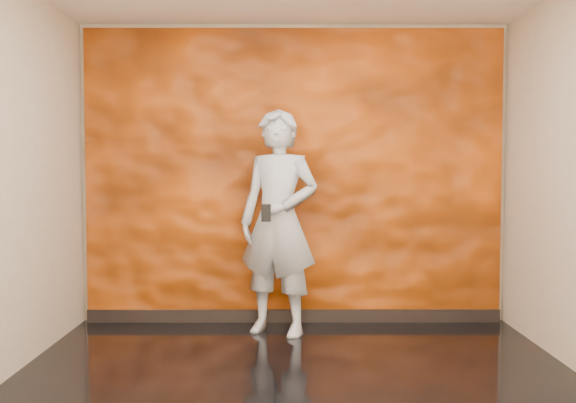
% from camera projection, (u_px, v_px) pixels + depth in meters
% --- Properties ---
extents(room, '(4.02, 4.02, 2.81)m').
position_uv_depth(room, '(297.00, 177.00, 4.07)').
color(room, black).
rests_on(room, ground).
extents(feature_wall, '(3.90, 0.06, 2.75)m').
position_uv_depth(feature_wall, '(294.00, 176.00, 6.03)').
color(feature_wall, '#F05A09').
rests_on(feature_wall, ground).
extents(baseboard, '(3.90, 0.04, 0.12)m').
position_uv_depth(baseboard, '(294.00, 316.00, 6.06)').
color(baseboard, black).
rests_on(baseboard, ground).
extents(man, '(0.84, 0.71, 1.97)m').
position_uv_depth(man, '(279.00, 222.00, 5.61)').
color(man, '#969CA5').
rests_on(man, ground).
extents(phone, '(0.08, 0.02, 0.15)m').
position_uv_depth(phone, '(266.00, 213.00, 5.32)').
color(phone, black).
rests_on(phone, man).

